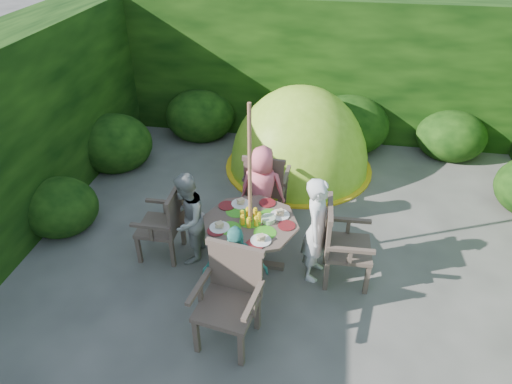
% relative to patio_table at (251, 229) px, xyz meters
% --- Properties ---
extents(ground, '(60.00, 60.00, 0.00)m').
position_rel_patio_table_xyz_m(ground, '(0.57, 0.15, -0.58)').
color(ground, '#494641').
rests_on(ground, ground).
extents(hedge_enclosure, '(9.00, 9.00, 2.50)m').
position_rel_patio_table_xyz_m(hedge_enclosure, '(0.57, 1.48, 0.67)').
color(hedge_enclosure, black).
rests_on(hedge_enclosure, ground).
extents(patio_table, '(1.20, 1.20, 0.82)m').
position_rel_patio_table_xyz_m(patio_table, '(0.00, 0.00, 0.00)').
color(patio_table, '#43352C').
rests_on(patio_table, ground).
extents(parasol_pole, '(0.04, 0.04, 2.20)m').
position_rel_patio_table_xyz_m(parasol_pole, '(-0.00, -0.00, 0.52)').
color(parasol_pole, brown).
rests_on(parasol_pole, ground).
extents(garden_chair_right, '(0.57, 0.63, 1.01)m').
position_rel_patio_table_xyz_m(garden_chair_right, '(1.09, -0.03, -0.04)').
color(garden_chair_right, '#43352C').
rests_on(garden_chair_right, ground).
extents(garden_chair_left, '(0.52, 0.58, 0.96)m').
position_rel_patio_table_xyz_m(garden_chair_left, '(-1.10, 0.02, -0.07)').
color(garden_chair_left, '#43352C').
rests_on(garden_chair_left, ground).
extents(garden_chair_back, '(0.62, 0.56, 1.00)m').
position_rel_patio_table_xyz_m(garden_chair_back, '(0.02, 1.09, -0.04)').
color(garden_chair_back, '#43352C').
rests_on(garden_chair_back, ground).
extents(garden_chair_front, '(0.71, 0.65, 1.05)m').
position_rel_patio_table_xyz_m(garden_chair_front, '(-0.01, -1.09, -0.02)').
color(garden_chair_front, '#43352C').
rests_on(garden_chair_front, ground).
extents(child_right, '(0.41, 0.55, 1.37)m').
position_rel_patio_table_xyz_m(child_right, '(0.80, -0.02, 0.11)').
color(child_right, silver).
rests_on(child_right, ground).
extents(child_left, '(0.48, 0.61, 1.22)m').
position_rel_patio_table_xyz_m(child_left, '(-0.80, 0.02, 0.03)').
color(child_left, '#A0A09A').
rests_on(child_left, ground).
extents(child_back, '(0.62, 0.40, 1.26)m').
position_rel_patio_table_xyz_m(child_back, '(0.01, 0.80, 0.05)').
color(child_back, '#F46577').
rests_on(child_back, ground).
extents(child_front, '(0.76, 0.44, 1.21)m').
position_rel_patio_table_xyz_m(child_front, '(-0.02, -0.80, 0.03)').
color(child_front, teal).
rests_on(child_front, ground).
extents(dome_tent, '(2.49, 2.49, 2.85)m').
position_rel_patio_table_xyz_m(dome_tent, '(0.36, 2.53, -0.58)').
color(dome_tent, '#8DC225').
rests_on(dome_tent, ground).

